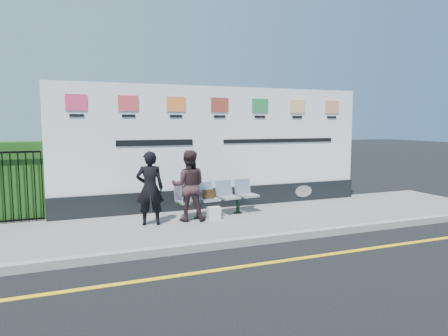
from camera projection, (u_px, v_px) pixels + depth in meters
name	position (u px, v px, depth m)	size (l,w,h in m)	color
ground	(273.00, 262.00, 6.38)	(80.00, 80.00, 0.00)	black
pavement	(219.00, 223.00, 8.69)	(14.00, 3.00, 0.12)	slate
kerb	(247.00, 241.00, 7.30)	(14.00, 0.18, 0.14)	gray
yellow_line	(273.00, 262.00, 6.38)	(14.00, 0.10, 0.01)	yellow
billboard	(219.00, 155.00, 9.97)	(8.00, 0.30, 3.00)	black
bench	(219.00, 206.00, 9.10)	(1.98, 0.52, 0.42)	silver
woman_left	(150.00, 188.00, 8.22)	(0.56, 0.37, 1.54)	black
woman_right	(189.00, 186.00, 8.57)	(0.74, 0.58, 1.53)	#352224
handbag_brown	(209.00, 194.00, 8.94)	(0.25, 0.11, 0.20)	#30200D
carrier_bag_white	(214.00, 213.00, 8.74)	(0.28, 0.17, 0.28)	silver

